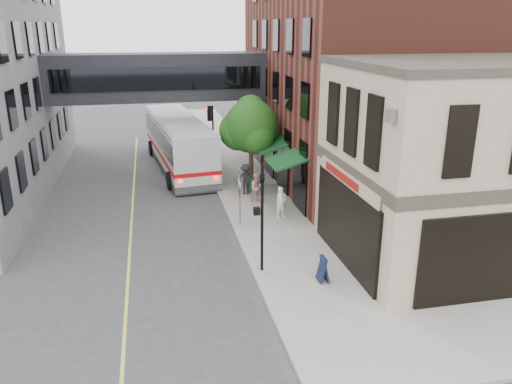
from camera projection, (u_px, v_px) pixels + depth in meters
name	position (u px, v px, depth m)	size (l,w,h in m)	color
ground	(263.00, 299.00, 18.66)	(120.00, 120.00, 0.00)	#38383A
sidewalk_main	(245.00, 183.00, 32.01)	(4.00, 60.00, 0.15)	gray
corner_building	(461.00, 163.00, 20.95)	(10.19, 8.12, 8.45)	tan
brick_building	(362.00, 69.00, 32.32)	(13.76, 18.00, 14.00)	#5A281C
skyway_bridge	(158.00, 77.00, 32.69)	(14.00, 3.18, 3.00)	black
traffic_signal_near	(261.00, 205.00, 19.64)	(0.44, 0.22, 4.60)	black
traffic_signal_far	(211.00, 125.00, 33.41)	(0.53, 0.28, 4.50)	black
street_sign_pole	(240.00, 191.00, 24.61)	(0.08, 0.75, 3.00)	gray
street_tree	(250.00, 126.00, 30.11)	(3.80, 3.20, 5.60)	#382619
lane_marking	(132.00, 214.00, 26.94)	(0.12, 40.00, 0.01)	#D8CC4C
bus	(178.00, 141.00, 35.19)	(4.36, 13.39, 3.54)	silver
pedestrian_a	(281.00, 202.00, 25.88)	(0.61, 0.40, 1.67)	white
pedestrian_b	(257.00, 188.00, 28.22)	(0.80, 0.62, 1.64)	pink
pedestrian_c	(246.00, 179.00, 29.48)	(1.19, 0.68, 1.84)	black
newspaper_box	(251.00, 185.00, 30.10)	(0.42, 0.37, 0.84)	#155C28
sandwich_board	(323.00, 269.00, 19.48)	(0.37, 0.57, 1.03)	black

